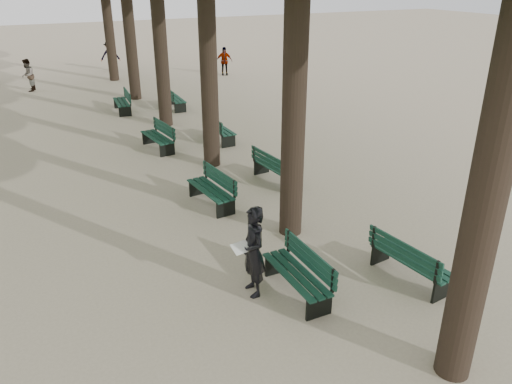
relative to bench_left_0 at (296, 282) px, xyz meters
name	(u,v)px	position (x,y,z in m)	size (l,w,h in m)	color
ground	(301,323)	(-0.37, -0.79, -0.27)	(120.00, 120.00, 0.00)	tan
bench_left_0	(296,282)	(0.00, 0.00, 0.00)	(0.57, 1.80, 0.92)	black
bench_left_1	(211,196)	(0.00, 4.40, 0.00)	(0.76, 1.85, 0.92)	black
bench_left_2	(158,142)	(0.00, 9.39, 0.00)	(0.77, 1.85, 0.92)	black
bench_left_3	(122,106)	(0.00, 14.96, 0.00)	(0.70, 1.84, 0.92)	black
bench_right_0	(410,268)	(2.27, -0.57, 0.00)	(0.78, 1.85, 0.92)	black
bench_right_1	(276,173)	(2.27, 5.04, 0.00)	(0.73, 1.84, 0.92)	black
bench_right_2	(220,134)	(2.27, 9.34, 0.00)	(0.60, 1.81, 0.92)	black
bench_right_3	(175,103)	(2.27, 14.52, 0.00)	(0.64, 1.82, 0.92)	black
man_with_map	(253,252)	(-0.71, 0.40, 0.62)	(0.64, 0.74, 1.79)	black
pedestrian_c	(224,61)	(7.31, 20.86, 0.54)	(0.95, 0.32, 1.62)	#262628
pedestrian_a	(28,75)	(-3.33, 21.23, 0.54)	(0.78, 0.32, 1.61)	#262628
pedestrian_b	(110,56)	(1.60, 25.35, 0.62)	(1.15, 0.36, 1.78)	#262628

